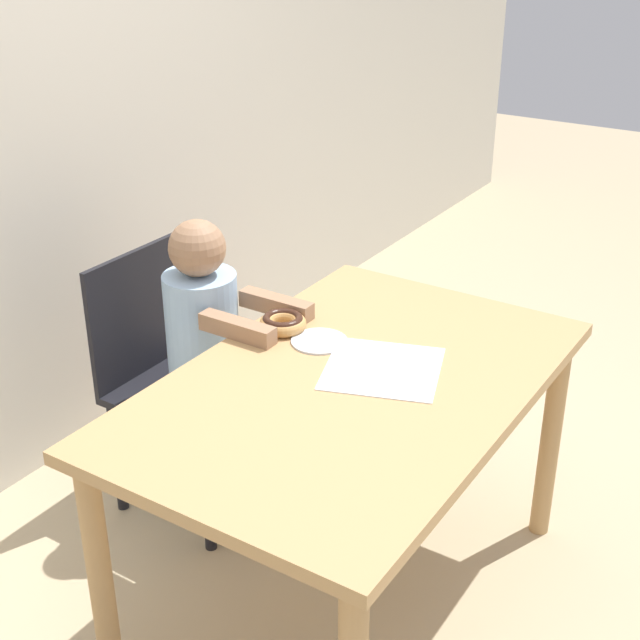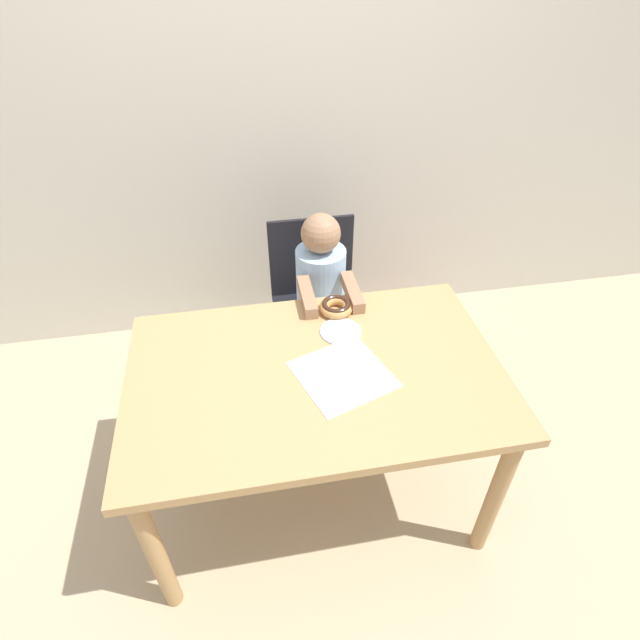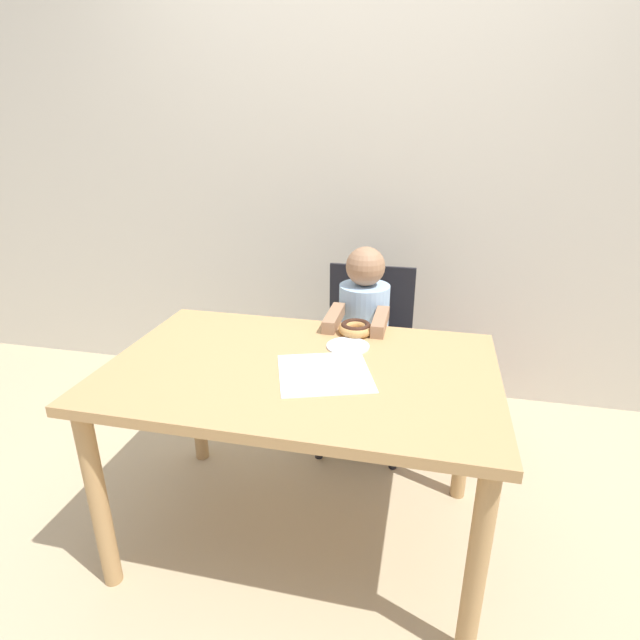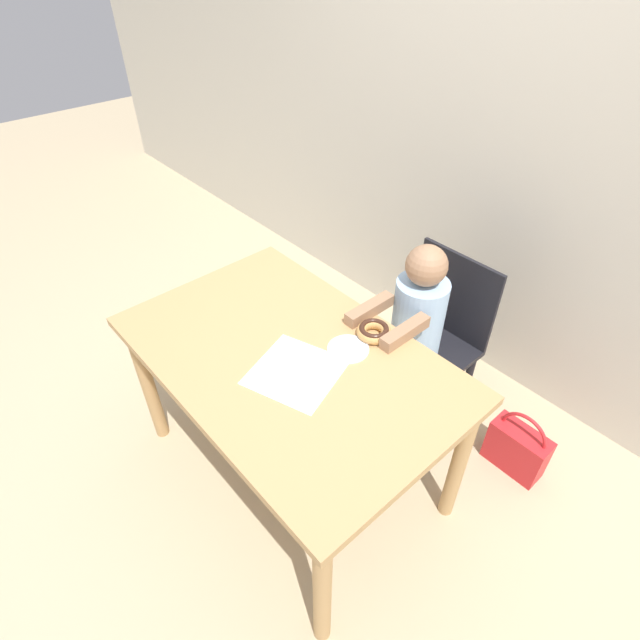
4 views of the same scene
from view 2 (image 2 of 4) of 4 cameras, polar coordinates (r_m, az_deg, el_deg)
ground_plane at (r=2.29m, az=-0.42°, el=-18.64°), size 12.00×12.00×0.00m
wall_back at (r=2.58m, az=-5.87°, el=23.48°), size 8.00×0.05×2.50m
dining_table at (r=1.79m, az=-0.51°, el=-7.90°), size 1.29×0.83×0.72m
chair at (r=2.47m, az=-0.42°, el=1.66°), size 0.41×0.44×0.84m
child_figure at (r=2.32m, az=0.11°, el=1.16°), size 0.24×0.44×0.99m
donut at (r=1.96m, az=1.86°, el=1.55°), size 0.13×0.13×0.05m
napkin at (r=1.71m, az=2.65°, el=-6.22°), size 0.37×0.37×0.00m
handbag at (r=2.81m, az=10.04°, el=-1.82°), size 0.26×0.12×0.34m
plate at (r=1.88m, az=2.38°, el=-1.32°), size 0.16×0.16×0.01m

